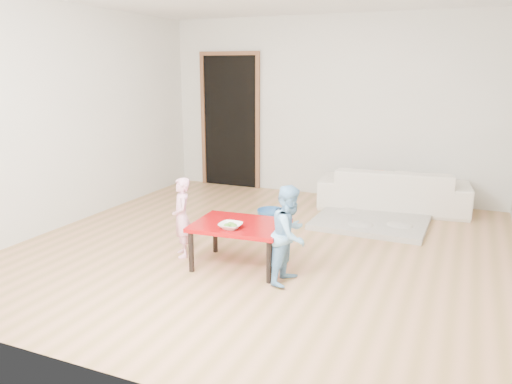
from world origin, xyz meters
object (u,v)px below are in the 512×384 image
Objects in this scene: child_blue at (290,234)px; basin at (271,214)px; red_table at (240,245)px; child_pink at (182,217)px; sofa at (393,189)px; bowl at (231,226)px.

basin is at bearing 31.37° from child_blue.
red_table is 2.42× the size of basin.
child_blue is at bearing -14.86° from red_table.
basin is at bearing 129.24° from child_pink.
sofa is at bearing -5.00° from child_blue.
bowl is 0.26× the size of child_pink.
bowl is at bearing -80.25° from basin.
child_pink reaches higher than bowl.
child_pink is at bearing -102.28° from basin.
child_blue is (0.55, -0.15, 0.23)m from red_table.
red_table reaches higher than basin.
sofa is 2.39× the size of child_pink.
basin is at bearing 99.75° from bowl.
basin is (-0.87, 1.74, -0.39)m from child_blue.
child_blue reaches higher than red_table.
child_pink is at bearing 162.46° from bowl.
sofa is 1.72m from basin.
red_table is at bearing 49.42° from child_pink.
child_pink reaches higher than sofa.
child_blue is at bearing 73.82° from sofa.
child_pink reaches higher than basin.
child_blue is 2.48× the size of basin.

